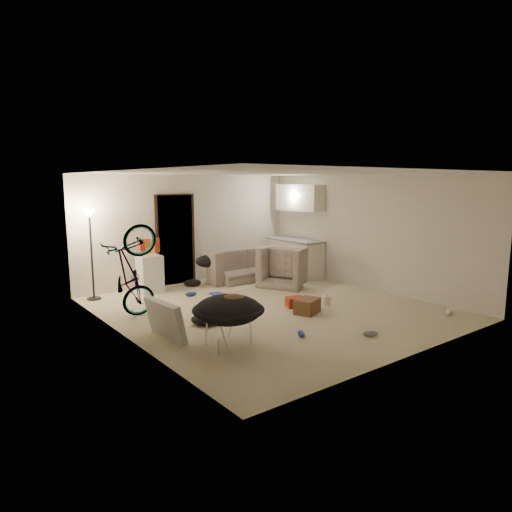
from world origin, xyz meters
TOP-DOWN VIEW (x-y plane):
  - floor at (0.00, 0.00)m, footprint 5.50×6.00m
  - ceiling at (0.00, 0.00)m, footprint 5.50×6.00m
  - wall_back at (0.00, 3.01)m, footprint 5.50×0.02m
  - wall_front at (0.00, -3.01)m, footprint 5.50×0.02m
  - wall_left at (-2.76, 0.00)m, footprint 0.02×6.00m
  - wall_right at (2.76, 0.00)m, footprint 0.02×6.00m
  - doorway at (-0.40, 2.97)m, footprint 0.85×0.10m
  - door_trim at (-0.40, 2.94)m, footprint 0.97×0.04m
  - floor_lamp at (-2.40, 2.65)m, footprint 0.28×0.28m
  - kitchen_counter at (2.43, 2.00)m, footprint 0.60×1.50m
  - counter_top at (2.43, 2.00)m, footprint 0.64×1.54m
  - kitchen_uppers at (2.56, 2.00)m, footprint 0.38×1.40m
  - sofa at (1.09, 2.45)m, footprint 1.99×0.78m
  - armchair at (1.61, 1.31)m, footprint 1.26×1.32m
  - bicycle at (-2.30, 0.94)m, footprint 1.72×0.86m
  - book_asset at (-2.02, -1.41)m, footprint 0.28×0.26m
  - mini_fridge at (-1.23, 2.55)m, footprint 0.49×0.49m
  - snack_box_0 at (-1.40, 2.55)m, footprint 0.12×0.09m
  - snack_box_1 at (-1.28, 2.55)m, footprint 0.11×0.08m
  - snack_box_2 at (-1.16, 2.55)m, footprint 0.11×0.08m
  - snack_box_3 at (-1.04, 2.55)m, footprint 0.11×0.09m
  - saucer_chair at (-1.70, -1.18)m, footprint 1.04×1.04m
  - hoodie at (-1.65, -1.21)m, footprint 0.57×0.52m
  - sofa_drape at (0.14, 2.45)m, footprint 0.63×0.54m
  - tv_box at (-2.30, -0.37)m, footprint 0.29×0.91m
  - drink_case_a at (0.34, -0.66)m, footprint 0.55×0.48m
  - drink_case_b at (0.45, -0.23)m, footprint 0.40×0.35m
  - juicer at (1.07, -0.44)m, footprint 0.15×0.15m
  - newspaper at (-0.70, 0.55)m, footprint 0.55×0.62m
  - book_blue at (-0.22, 1.46)m, footprint 0.26×0.34m
  - book_white at (-0.92, -0.09)m, footprint 0.21×0.27m
  - shoe_0 at (-0.72, 1.69)m, footprint 0.27×0.13m
  - shoe_2 at (-0.60, -1.52)m, footprint 0.21×0.25m
  - shoe_3 at (0.24, -2.17)m, footprint 0.26×0.21m
  - shoe_4 at (2.30, -2.24)m, footprint 0.28×0.24m
  - clothes_lump_a at (-1.42, -0.11)m, footprint 0.63×0.57m
  - clothes_lump_b at (-0.21, 2.55)m, footprint 0.57×0.55m
  - clothes_lump_c at (-0.48, 0.84)m, footprint 0.52×0.50m

SIDE VIEW (x-z plane):
  - floor at x=0.00m, z-range -0.02..0.00m
  - newspaper at x=-0.70m, z-range 0.00..0.01m
  - book_asset at x=-2.02m, z-range 0.00..0.02m
  - book_white at x=-0.92m, z-range 0.00..0.03m
  - book_blue at x=-0.22m, z-range 0.00..0.03m
  - shoe_2 at x=-0.60m, z-range 0.00..0.09m
  - shoe_3 at x=0.24m, z-range 0.00..0.09m
  - shoe_0 at x=-0.72m, z-range 0.00..0.10m
  - shoe_4 at x=2.30m, z-range 0.00..0.10m
  - clothes_lump_c at x=-0.48m, z-range 0.00..0.12m
  - clothes_lump_b at x=-0.21m, z-range 0.00..0.13m
  - clothes_lump_a at x=-1.42m, z-range 0.00..0.17m
  - juicer at x=1.07m, z-range -0.02..0.20m
  - drink_case_b at x=0.45m, z-range 0.00..0.19m
  - drink_case_a at x=0.34m, z-range 0.00..0.27m
  - sofa at x=1.09m, z-range 0.00..0.58m
  - tv_box at x=-2.30m, z-range 0.00..0.59m
  - armchair at x=1.61m, z-range 0.00..0.67m
  - mini_fridge at x=-1.23m, z-range 0.00..0.79m
  - saucer_chair at x=-1.70m, z-range 0.07..0.81m
  - bicycle at x=-2.30m, z-range -0.04..0.92m
  - kitchen_counter at x=2.43m, z-range 0.00..0.88m
  - sofa_drape at x=0.14m, z-range 0.40..0.68m
  - hoodie at x=-1.65m, z-range 0.53..0.75m
  - counter_top at x=2.43m, z-range 0.88..0.92m
  - snack_box_0 at x=-1.40m, z-range 0.85..1.15m
  - snack_box_1 at x=-1.28m, z-range 0.85..1.15m
  - snack_box_2 at x=-1.16m, z-range 0.85..1.15m
  - snack_box_3 at x=-1.04m, z-range 0.85..1.15m
  - doorway at x=-0.40m, z-range 0.00..2.04m
  - door_trim at x=-0.40m, z-range -0.03..2.07m
  - wall_back at x=0.00m, z-range 0.00..2.50m
  - wall_front at x=0.00m, z-range 0.00..2.50m
  - wall_left at x=-2.76m, z-range 0.00..2.50m
  - wall_right at x=2.76m, z-range 0.00..2.50m
  - floor_lamp at x=-2.40m, z-range 0.40..2.21m
  - kitchen_uppers at x=2.56m, z-range 1.62..2.27m
  - ceiling at x=0.00m, z-range 2.50..2.52m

